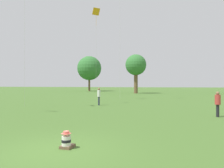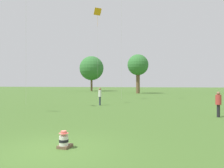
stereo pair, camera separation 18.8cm
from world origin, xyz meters
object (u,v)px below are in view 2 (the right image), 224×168
object	(u,v)px
person_standing_2	(218,102)
kite_2	(98,15)
seated_toddler	(64,141)
distant_tree_0	(92,68)
distant_tree_1	(138,65)
person_standing_1	(100,95)

from	to	relation	value
person_standing_2	kite_2	bearing A→B (deg)	-69.23
kite_2	seated_toddler	bearing A→B (deg)	108.02
kite_2	distant_tree_0	bearing A→B (deg)	-66.23
person_standing_2	distant_tree_1	bearing A→B (deg)	-98.34
distant_tree_1	person_standing_2	bearing A→B (deg)	-73.41
person_standing_1	distant_tree_1	size ratio (longest dim) A/B	0.19
distant_tree_0	distant_tree_1	world-z (taller)	distant_tree_0
kite_2	distant_tree_1	xyz separation A→B (m)	(2.10, 23.37, -5.04)
seated_toddler	person_standing_2	distance (m)	11.23
seated_toddler	person_standing_1	size ratio (longest dim) A/B	0.33
person_standing_1	kite_2	bearing A→B (deg)	162.13
seated_toddler	distant_tree_0	world-z (taller)	distant_tree_0
person_standing_1	person_standing_2	world-z (taller)	person_standing_1
distant_tree_0	distant_tree_1	distance (m)	21.12
person_standing_1	person_standing_2	bearing A→B (deg)	22.21
person_standing_2	distant_tree_1	world-z (taller)	distant_tree_1
distant_tree_0	distant_tree_1	bearing A→B (deg)	-38.04
seated_toddler	distant_tree_0	bearing A→B (deg)	112.99
seated_toddler	person_standing_2	xyz separation A→B (m)	(6.59, 9.07, 0.76)
seated_toddler	person_standing_1	world-z (taller)	person_standing_1
seated_toddler	distant_tree_0	size ratio (longest dim) A/B	0.05
person_standing_2	person_standing_1	bearing A→B (deg)	-54.01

